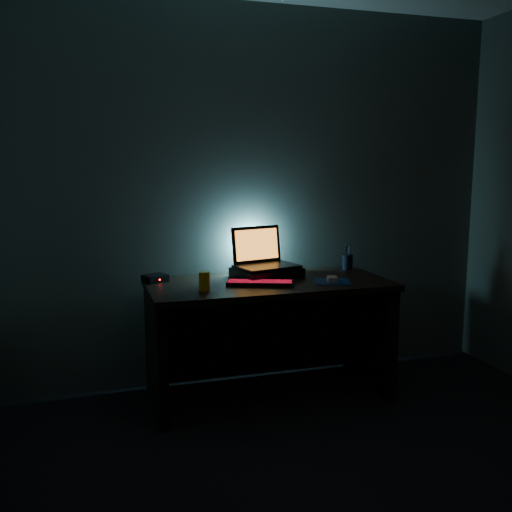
% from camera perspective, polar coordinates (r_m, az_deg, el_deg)
% --- Properties ---
extents(room, '(3.50, 4.00, 2.50)m').
position_cam_1_polar(room, '(2.02, 15.92, 2.41)').
color(room, black).
rests_on(room, ground).
extents(desk, '(1.50, 0.70, 0.75)m').
position_cam_1_polar(desk, '(3.66, 1.02, -6.35)').
color(desk, black).
rests_on(desk, ground).
extents(riser, '(0.46, 0.39, 0.06)m').
position_cam_1_polar(riser, '(3.69, 1.09, -1.64)').
color(riser, black).
rests_on(riser, desk).
extents(laptop, '(0.43, 0.37, 0.26)m').
position_cam_1_polar(laptop, '(3.72, 0.67, -0.15)').
color(laptop, black).
rests_on(laptop, riser).
extents(keyboard, '(0.42, 0.26, 0.02)m').
position_cam_1_polar(keyboard, '(3.45, 0.40, -2.71)').
color(keyboard, black).
rests_on(keyboard, desk).
extents(mousepad, '(0.27, 0.26, 0.00)m').
position_cam_1_polar(mousepad, '(3.57, 7.63, -2.56)').
color(mousepad, navy).
rests_on(mousepad, desk).
extents(mouse, '(0.09, 0.11, 0.03)m').
position_cam_1_polar(mouse, '(3.57, 7.64, -2.29)').
color(mouse, '#96959B').
rests_on(mouse, mousepad).
extents(pen_cup, '(0.09, 0.09, 0.10)m').
position_cam_1_polar(pen_cup, '(3.99, 9.13, -0.60)').
color(pen_cup, black).
rests_on(pen_cup, desk).
extents(juice_glass, '(0.08, 0.08, 0.11)m').
position_cam_1_polar(juice_glass, '(3.31, -5.19, -2.53)').
color(juice_glass, yellow).
rests_on(juice_glass, desk).
extents(router, '(0.17, 0.15, 0.05)m').
position_cam_1_polar(router, '(3.59, -10.06, -2.22)').
color(router, black).
rests_on(router, desk).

